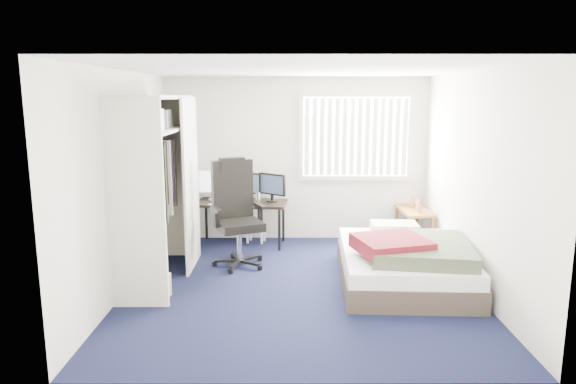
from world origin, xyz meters
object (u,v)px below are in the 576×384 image
(office_chair, at_px, (237,224))
(bed, at_px, (404,261))
(desk, at_px, (241,198))
(nightstand, at_px, (414,214))

(office_chair, bearing_deg, bed, -19.61)
(office_chair, bearing_deg, desk, 91.10)
(desk, bearing_deg, office_chair, -88.90)
(office_chair, relative_size, bed, 0.70)
(bed, bearing_deg, desk, 141.36)
(office_chair, xyz_separation_m, bed, (2.07, -0.74, -0.27))
(nightstand, bearing_deg, office_chair, -161.83)
(office_chair, height_order, nightstand, office_chair)
(desk, xyz_separation_m, office_chair, (0.02, -0.93, -0.16))
(desk, height_order, office_chair, office_chair)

